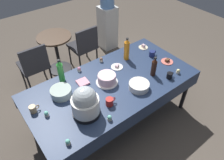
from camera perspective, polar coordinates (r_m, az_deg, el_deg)
The scene contains 27 objects.
ground at distance 3.25m, azimuth 0.00°, elevation -10.57°, with size 9.00×9.00×0.00m, color brown.
potluck_table at distance 2.74m, azimuth 0.00°, elevation -1.75°, with size 2.20×1.10×0.75m.
frosted_layer_cake at distance 2.67m, azimuth -1.39°, elevation 0.32°, with size 0.28×0.28×0.13m.
slow_cooker at distance 2.25m, azimuth -7.23°, elevation -6.11°, with size 0.31×0.31×0.37m.
glass_salad_bowl at distance 2.58m, azimuth -13.56°, elevation -3.22°, with size 0.25×0.25×0.10m, color #B2C6BC.
ceramic_snack_bowl at distance 2.62m, azimuth 7.29°, elevation -1.52°, with size 0.25×0.25×0.08m, color silver.
dessert_plate_white at distance 2.94m, azimuth 1.35°, elevation 3.64°, with size 0.17×0.17×0.04m.
dessert_plate_coral at distance 3.14m, azimuth 14.64°, elevation 4.94°, with size 0.17×0.17×0.05m.
dessert_plate_cream at distance 3.38m, azimuth 8.44°, elevation 8.83°, with size 0.14×0.14×0.05m.
cupcake_rose at distance 2.89m, azimuth -8.87°, elevation 2.88°, with size 0.05×0.05×0.07m.
cupcake_berry at distance 2.15m, azimuth -11.82°, elevation -16.09°, with size 0.05×0.05×0.07m.
cupcake_cocoa at distance 2.42m, azimuth -17.28°, elevation -8.71°, with size 0.05×0.05×0.07m.
cupcake_vanilla at distance 2.96m, azimuth 17.39°, elevation 2.24°, with size 0.05×0.05×0.07m.
cupcake_lemon at distance 2.28m, azimuth -0.67°, elevation -10.19°, with size 0.05×0.05×0.07m.
cupcake_mint at distance 3.03m, azimuth -2.96°, elevation 5.48°, with size 0.05×0.05×0.07m.
soda_bottle_cola at distance 2.79m, azimuth 11.24°, elevation 3.48°, with size 0.07×0.07×0.28m.
soda_bottle_orange_juice at distance 3.02m, azimuth 3.98°, elevation 8.21°, with size 0.08×0.08×0.34m.
soda_bottle_lime_soda at distance 2.71m, azimuth -13.69°, elevation 2.30°, with size 0.08×0.08×0.33m.
coffee_mug_black at distance 2.85m, azimuth 15.29°, elevation 1.19°, with size 0.11×0.08×0.08m.
coffee_mug_navy at distance 3.19m, azimuth 10.78°, elevation 7.02°, with size 0.12×0.09×0.08m.
coffee_mug_red at distance 2.41m, azimuth -0.64°, elevation -5.87°, with size 0.13×0.09×0.09m.
coffee_mug_tan at distance 2.50m, azimuth -20.50°, elevation -7.33°, with size 0.11×0.07×0.09m.
paper_napkin_stack at distance 2.72m, azimuth -7.90°, elevation -0.59°, with size 0.14×0.14×0.02m, color pink.
maroon_chair_left at distance 3.66m, azimuth -20.27°, elevation 4.11°, with size 0.45×0.45×0.85m.
maroon_chair_right at distance 3.94m, azimuth -7.51°, elevation 9.47°, with size 0.45×0.45×0.85m.
round_cafe_table at distance 3.95m, azimuth -14.87°, elevation 8.57°, with size 0.60×0.60×0.72m.
water_cooler at distance 4.49m, azimuth -1.22°, elevation 15.47°, with size 0.32×0.32×1.24m.
Camera 1 is at (-1.21, -1.58, 2.57)m, focal length 33.91 mm.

